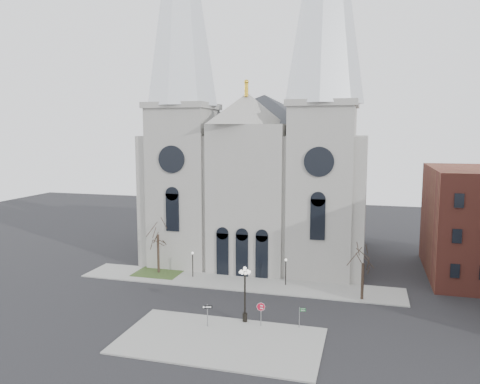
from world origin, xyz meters
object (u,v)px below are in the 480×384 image
(globe_lamp, at_px, (245,287))
(one_way_sign, at_px, (207,311))
(stop_sign, at_px, (261,309))
(street_name_sign, at_px, (300,315))

(globe_lamp, distance_m, one_way_sign, 4.25)
(stop_sign, distance_m, globe_lamp, 2.58)
(stop_sign, relative_size, globe_lamp, 0.42)
(stop_sign, height_order, globe_lamp, globe_lamp)
(globe_lamp, xyz_separation_m, street_name_sign, (5.41, 0.02, -2.28))
(stop_sign, bearing_deg, globe_lamp, 170.86)
(stop_sign, relative_size, one_way_sign, 1.06)
(globe_lamp, xyz_separation_m, one_way_sign, (-3.13, -2.06, -1.99))
(globe_lamp, relative_size, one_way_sign, 2.53)
(one_way_sign, height_order, street_name_sign, one_way_sign)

